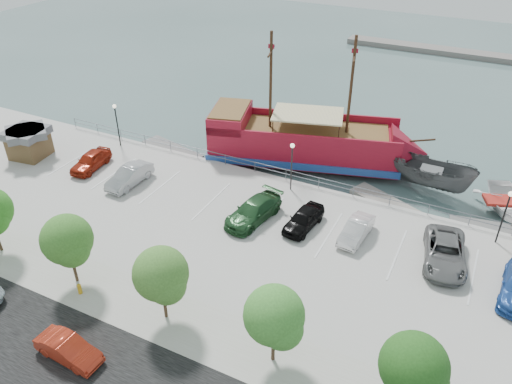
% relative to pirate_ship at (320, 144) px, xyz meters
% --- Properties ---
extents(ground, '(160.00, 160.00, 0.00)m').
position_rel_pirate_ship_xyz_m(ground, '(-0.01, -13.26, -2.15)').
color(ground, '#3F5755').
extents(sidewalk, '(100.00, 4.00, 0.05)m').
position_rel_pirate_ship_xyz_m(sidewalk, '(-0.01, -23.26, -1.14)').
color(sidewalk, '#A5A296').
rests_on(sidewalk, land_slab).
extents(seawall_railing, '(50.00, 0.06, 1.00)m').
position_rel_pirate_ship_xyz_m(seawall_railing, '(-0.01, -5.46, -0.62)').
color(seawall_railing, slate).
rests_on(seawall_railing, land_slab).
extents(far_shore, '(40.00, 3.00, 0.80)m').
position_rel_pirate_ship_xyz_m(far_shore, '(9.99, 41.74, -1.75)').
color(far_shore, slate).
rests_on(far_shore, ground).
extents(pirate_ship, '(20.75, 10.68, 12.84)m').
position_rel_pirate_ship_xyz_m(pirate_ship, '(0.00, 0.00, 0.00)').
color(pirate_ship, maroon).
rests_on(pirate_ship, ground).
extents(patrol_boat, '(7.95, 4.05, 2.94)m').
position_rel_pirate_ship_xyz_m(patrol_boat, '(10.19, -0.27, -0.68)').
color(patrol_boat, '#4B4C4E').
rests_on(patrol_boat, ground).
extents(speedboat, '(6.59, 7.66, 1.33)m').
position_rel_pirate_ship_xyz_m(speedboat, '(16.60, -0.64, -1.48)').
color(speedboat, white).
rests_on(speedboat, ground).
extents(dock_west, '(7.28, 3.68, 0.40)m').
position_rel_pirate_ship_xyz_m(dock_west, '(-13.91, -4.06, -1.95)').
color(dock_west, slate).
rests_on(dock_west, ground).
extents(dock_mid, '(6.94, 4.55, 0.39)m').
position_rel_pirate_ship_xyz_m(dock_mid, '(7.66, -4.06, -1.96)').
color(dock_mid, gray).
rests_on(dock_mid, ground).
extents(dock_east, '(7.17, 3.07, 0.40)m').
position_rel_pirate_ship_xyz_m(dock_east, '(16.11, -4.06, -1.95)').
color(dock_east, slate).
rests_on(dock_east, ground).
extents(shed, '(3.74, 3.74, 2.74)m').
position_rel_pirate_ship_xyz_m(shed, '(-24.09, -12.16, 0.31)').
color(shed, brown).
rests_on(shed, land_slab).
extents(street_sedan, '(4.03, 1.56, 1.31)m').
position_rel_pirate_ship_xyz_m(street_sedan, '(-3.97, -28.06, -0.50)').
color(street_sedan, '#AF2C17').
rests_on(street_sedan, street).
extents(fire_hydrant, '(0.28, 0.28, 0.80)m').
position_rel_pirate_ship_xyz_m(fire_hydrant, '(-6.98, -24.06, -0.72)').
color(fire_hydrant, '#C79216').
rests_on(fire_hydrant, sidewalk).
extents(lamp_post_left, '(0.36, 0.36, 4.28)m').
position_rel_pirate_ship_xyz_m(lamp_post_left, '(-18.01, -6.76, 1.79)').
color(lamp_post_left, black).
rests_on(lamp_post_left, land_slab).
extents(lamp_post_mid, '(0.36, 0.36, 4.28)m').
position_rel_pirate_ship_xyz_m(lamp_post_mid, '(-0.01, -6.76, 1.79)').
color(lamp_post_mid, black).
rests_on(lamp_post_mid, land_slab).
extents(lamp_post_right, '(0.36, 0.36, 4.28)m').
position_rel_pirate_ship_xyz_m(lamp_post_right, '(15.99, -6.76, 1.79)').
color(lamp_post_right, black).
rests_on(lamp_post_right, land_slab).
extents(tree_c, '(3.30, 3.20, 5.00)m').
position_rel_pirate_ship_xyz_m(tree_c, '(-7.86, -23.33, 2.15)').
color(tree_c, '#473321').
rests_on(tree_c, sidewalk).
extents(tree_d, '(3.30, 3.20, 5.00)m').
position_rel_pirate_ship_xyz_m(tree_d, '(-0.86, -23.33, 2.15)').
color(tree_d, '#473321').
rests_on(tree_d, sidewalk).
extents(tree_e, '(3.30, 3.20, 5.00)m').
position_rel_pirate_ship_xyz_m(tree_e, '(6.14, -23.33, 2.15)').
color(tree_e, '#473321').
rests_on(tree_e, sidewalk).
extents(tree_f, '(3.30, 3.20, 5.00)m').
position_rel_pirate_ship_xyz_m(tree_f, '(13.14, -23.33, 2.15)').
color(tree_f, '#473321').
rests_on(tree_f, sidewalk).
extents(parked_car_a, '(2.27, 4.65, 1.53)m').
position_rel_pirate_ship_xyz_m(parked_car_a, '(-17.44, -11.40, -0.39)').
color(parked_car_a, maroon).
rests_on(parked_car_a, land_slab).
extents(parked_car_b, '(1.80, 4.72, 1.54)m').
position_rel_pirate_ship_xyz_m(parked_car_b, '(-12.61, -12.05, -0.38)').
color(parked_car_b, '#9FA0A3').
rests_on(parked_car_b, land_slab).
extents(parked_car_d, '(3.18, 5.74, 1.57)m').
position_rel_pirate_ship_xyz_m(parked_car_d, '(-0.84, -12.03, -0.36)').
color(parked_car_d, '#214C26').
rests_on(parked_car_d, land_slab).
extents(parked_car_e, '(2.22, 4.47, 1.46)m').
position_rel_pirate_ship_xyz_m(parked_car_e, '(2.92, -11.23, -0.42)').
color(parked_car_e, black).
rests_on(parked_car_e, land_slab).
extents(parked_car_f, '(1.80, 4.24, 1.36)m').
position_rel_pirate_ship_xyz_m(parked_car_f, '(6.80, -10.74, -0.47)').
color(parked_car_f, silver).
rests_on(parked_car_f, land_slab).
extents(parked_car_g, '(3.62, 6.18, 1.61)m').
position_rel_pirate_ship_xyz_m(parked_car_g, '(12.95, -10.72, -0.34)').
color(parked_car_g, slate).
rests_on(parked_car_g, land_slab).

